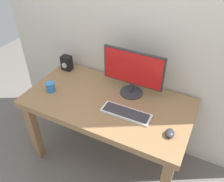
{
  "coord_description": "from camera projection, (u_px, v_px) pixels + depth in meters",
  "views": [
    {
      "loc": [
        0.74,
        -1.4,
        2.1
      ],
      "look_at": [
        0.04,
        0.0,
        0.89
      ],
      "focal_mm": 37.9,
      "sensor_mm": 36.0,
      "label": 1
    }
  ],
  "objects": [
    {
      "name": "mouse",
      "position": [
        170.0,
        133.0,
        1.73
      ],
      "size": [
        0.08,
        0.1,
        0.04
      ],
      "primitive_type": "ellipsoid",
      "rotation": [
        0.0,
        0.0,
        0.13
      ],
      "color": "#333338",
      "rests_on": "desk"
    },
    {
      "name": "wall_back",
      "position": [
        131.0,
        2.0,
        1.92
      ],
      "size": [
        2.72,
        0.04,
        3.0
      ],
      "primitive_type": "cube",
      "color": "silver",
      "rests_on": "ground_plane"
    },
    {
      "name": "monitor",
      "position": [
        133.0,
        71.0,
        2.01
      ],
      "size": [
        0.54,
        0.2,
        0.42
      ],
      "color": "#333338",
      "rests_on": "desk"
    },
    {
      "name": "coffee_mug",
      "position": [
        50.0,
        87.0,
        2.15
      ],
      "size": [
        0.08,
        0.08,
        0.09
      ],
      "primitive_type": "cylinder",
      "color": "#337FD8",
      "rests_on": "desk"
    },
    {
      "name": "ground_plane",
      "position": [
        108.0,
        156.0,
        2.53
      ],
      "size": [
        6.0,
        6.0,
        0.0
      ],
      "primitive_type": "plane",
      "color": "slate"
    },
    {
      "name": "keyboard_primary",
      "position": [
        126.0,
        113.0,
        1.92
      ],
      "size": [
        0.41,
        0.14,
        0.02
      ],
      "color": "silver",
      "rests_on": "desk"
    },
    {
      "name": "audio_controller",
      "position": [
        67.0,
        63.0,
        2.42
      ],
      "size": [
        0.1,
        0.09,
        0.15
      ],
      "color": "black",
      "rests_on": "desk"
    },
    {
      "name": "desk",
      "position": [
        108.0,
        110.0,
        2.13
      ],
      "size": [
        1.46,
        0.76,
        0.77
      ],
      "color": "#936D47",
      "rests_on": "ground_plane"
    }
  ]
}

